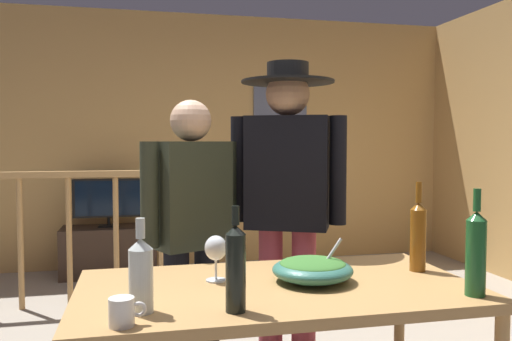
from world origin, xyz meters
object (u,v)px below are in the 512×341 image
(wine_bottle_clear, at_px, (141,274))
(wine_bottle_amber, at_px, (418,235))
(tv_console, at_px, (109,251))
(person_standing_left, at_px, (192,224))
(flat_screen_tv, at_px, (108,199))
(stair_railing, at_px, (97,222))
(mug_white, at_px, (122,312))
(wine_glass, at_px, (216,250))
(serving_table, at_px, (277,302))
(wine_bottle_dark, at_px, (236,267))
(person_standing_right, at_px, (287,191))
(wine_bottle_green, at_px, (476,252))
(framed_picture, at_px, (280,113))
(salad_bowl, at_px, (313,269))

(wine_bottle_clear, distance_m, wine_bottle_amber, 1.19)
(tv_console, relative_size, person_standing_left, 0.59)
(person_standing_left, bearing_deg, flat_screen_tv, -102.54)
(stair_railing, bearing_deg, mug_white, -84.07)
(wine_glass, bearing_deg, serving_table, -25.38)
(wine_bottle_dark, distance_m, mug_white, 0.37)
(flat_screen_tv, xyz_separation_m, person_standing_right, (1.06, -2.53, 0.29))
(stair_railing, xyz_separation_m, mug_white, (0.28, -2.70, 0.14))
(mug_white, relative_size, person_standing_left, 0.07)
(wine_bottle_amber, distance_m, wine_bottle_green, 0.37)
(wine_bottle_dark, relative_size, wine_bottle_green, 0.90)
(framed_picture, distance_m, stair_railing, 2.41)
(stair_railing, distance_m, mug_white, 2.72)
(wine_glass, bearing_deg, person_standing_left, 92.95)
(stair_railing, xyz_separation_m, flat_screen_tv, (0.04, 0.90, 0.09))
(flat_screen_tv, height_order, wine_glass, flat_screen_tv)
(flat_screen_tv, xyz_separation_m, person_standing_left, (0.55, -2.53, 0.13))
(framed_picture, height_order, serving_table, framed_picture)
(stair_railing, xyz_separation_m, wine_bottle_clear, (0.34, -2.59, 0.22))
(framed_picture, bearing_deg, wine_bottle_dark, -107.45)
(wine_glass, height_order, wine_bottle_green, wine_bottle_green)
(tv_console, relative_size, salad_bowl, 2.82)
(framed_picture, height_order, stair_railing, framed_picture)
(tv_console, xyz_separation_m, flat_screen_tv, (0.00, -0.03, 0.52))
(person_standing_right, bearing_deg, tv_console, -42.54)
(wine_bottle_green, height_order, person_standing_left, person_standing_left)
(framed_picture, xyz_separation_m, stair_railing, (-1.85, -1.22, -0.96))
(framed_picture, relative_size, wine_bottle_amber, 1.56)
(salad_bowl, height_order, person_standing_right, person_standing_right)
(tv_console, height_order, wine_bottle_clear, wine_bottle_clear)
(tv_console, relative_size, wine_bottle_dark, 2.61)
(salad_bowl, bearing_deg, stair_railing, 112.90)
(framed_picture, xyz_separation_m, wine_bottle_amber, (-0.36, -3.51, -0.71))
(framed_picture, height_order, flat_screen_tv, framed_picture)
(wine_bottle_clear, bearing_deg, stair_railing, 97.41)
(framed_picture, bearing_deg, wine_bottle_clear, -111.69)
(framed_picture, xyz_separation_m, wine_bottle_clear, (-1.51, -3.80, -0.74))
(wine_bottle_dark, bearing_deg, mug_white, -170.87)
(stair_railing, distance_m, serving_table, 2.52)
(stair_railing, bearing_deg, wine_bottle_clear, -82.59)
(serving_table, xyz_separation_m, wine_bottle_clear, (-0.51, -0.22, 0.19))
(framed_picture, bearing_deg, person_standing_left, -113.79)
(framed_picture, relative_size, flat_screen_tv, 0.90)
(wine_bottle_amber, distance_m, wine_bottle_dark, 0.92)
(salad_bowl, relative_size, wine_bottle_clear, 1.04)
(framed_picture, xyz_separation_m, serving_table, (-1.00, -3.59, -0.94))
(person_standing_left, bearing_deg, tv_console, -102.69)
(wine_bottle_clear, bearing_deg, person_standing_right, 51.23)
(wine_glass, relative_size, wine_bottle_green, 0.47)
(serving_table, distance_m, person_standing_right, 0.86)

